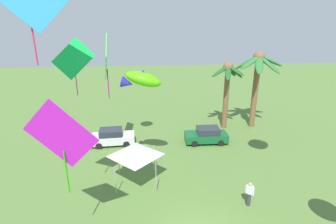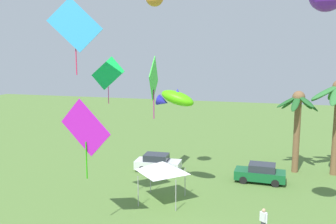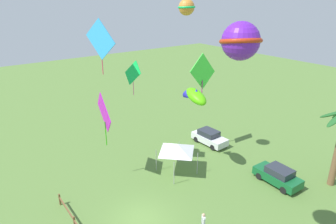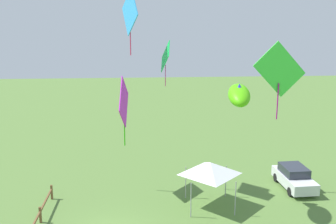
{
  "view_description": "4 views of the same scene",
  "coord_description": "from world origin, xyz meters",
  "views": [
    {
      "loc": [
        -2.62,
        -9.94,
        10.56
      ],
      "look_at": [
        -1.34,
        3.26,
        6.02
      ],
      "focal_mm": 27.53,
      "sensor_mm": 36.0,
      "label": 1
    },
    {
      "loc": [
        3.78,
        -17.66,
        10.2
      ],
      "look_at": [
        -2.32,
        3.79,
        6.62
      ],
      "focal_mm": 39.78,
      "sensor_mm": 36.0,
      "label": 2
    },
    {
      "loc": [
        14.83,
        -8.57,
        14.81
      ],
      "look_at": [
        -2.95,
        4.62,
        6.19
      ],
      "focal_mm": 32.1,
      "sensor_mm": 36.0,
      "label": 3
    },
    {
      "loc": [
        19.16,
        1.65,
        11.18
      ],
      "look_at": [
        -1.96,
        3.2,
        6.3
      ],
      "focal_mm": 42.82,
      "sensor_mm": 36.0,
      "label": 4
    }
  ],
  "objects": [
    {
      "name": "festival_tent",
      "position": [
        -3.31,
        5.83,
        2.47
      ],
      "size": [
        2.86,
        2.86,
        2.85
      ],
      "color": "#9E9EA3",
      "rests_on": "ground"
    },
    {
      "name": "kite_fish_5",
      "position": [
        -2.78,
        7.29,
        7.03
      ],
      "size": [
        3.0,
        1.58,
        1.53
      ],
      "color": "#51CC10"
    },
    {
      "name": "kite_diamond_0",
      "position": [
        -6.23,
        0.66,
        5.97
      ],
      "size": [
        3.27,
        0.52,
        4.6
      ],
      "color": "#C31CCB"
    },
    {
      "name": "kite_diamond_4",
      "position": [
        -6.92,
        1.15,
        11.64
      ],
      "size": [
        2.92,
        1.06,
        4.27
      ],
      "color": "#32A0E9"
    },
    {
      "name": "kite_diamond_3",
      "position": [
        -5.42,
        10.51,
        8.06
      ],
      "size": [
        0.52,
        3.59,
        5.03
      ],
      "color": "#41EA41"
    },
    {
      "name": "parked_car_1",
      "position": [
        3.08,
        11.6,
        0.75
      ],
      "size": [
        3.95,
        1.83,
        1.51
      ],
      "color": "#145B2D",
      "rests_on": "ground"
    },
    {
      "name": "palm_tree_1",
      "position": [
        5.86,
        15.1,
        5.11
      ],
      "size": [
        3.56,
        3.73,
        7.03
      ],
      "color": "brown",
      "rests_on": "ground"
    },
    {
      "name": "parked_car_0",
      "position": [
        -5.61,
        12.06,
        0.75
      ],
      "size": [
        3.98,
        1.89,
        1.51
      ],
      "color": "silver",
      "rests_on": "ground"
    },
    {
      "name": "spectator_0",
      "position": [
        3.56,
        2.68,
        0.81
      ],
      "size": [
        0.44,
        0.42,
        1.59
      ],
      "color": "#38383D",
      "rests_on": "ground"
    },
    {
      "name": "kite_diamond_1",
      "position": [
        -6.03,
        3.34,
        8.9
      ],
      "size": [
        2.1,
        0.53,
        2.91
      ],
      "color": "#12C94B"
    }
  ]
}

